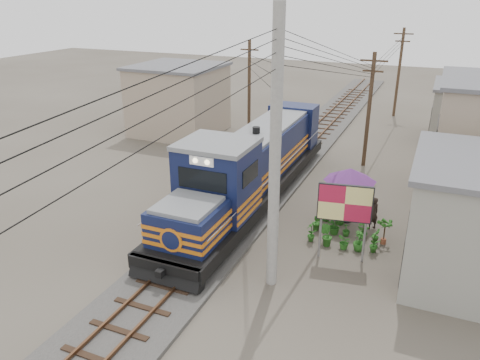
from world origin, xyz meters
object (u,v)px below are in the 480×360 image
at_px(locomotive, 251,168).
at_px(vendor, 373,213).
at_px(billboard, 345,205).
at_px(market_umbrella, 350,175).

bearing_deg(locomotive, vendor, -5.81).
relative_size(locomotive, vendor, 10.90).
relative_size(billboard, vendor, 2.10).
xyz_separation_m(locomotive, market_umbrella, (5.08, -0.35, 0.55)).
bearing_deg(market_umbrella, billboard, -82.63).
bearing_deg(vendor, locomotive, -49.29).
bearing_deg(billboard, market_umbrella, 87.86).
bearing_deg(vendor, market_umbrella, -56.78).
distance_m(billboard, market_umbrella, 3.58).
xyz_separation_m(billboard, vendor, (0.77, 3.26, -1.65)).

